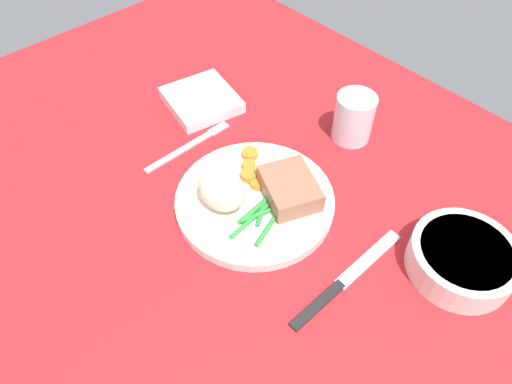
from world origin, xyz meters
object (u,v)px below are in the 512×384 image
at_px(napkin, 201,100).
at_px(fork, 188,147).
at_px(dinner_plate, 256,200).
at_px(meat_portion, 290,188).
at_px(water_glass, 353,120).
at_px(salad_bowl, 462,258).
at_px(knife, 345,280).

bearing_deg(napkin, fork, -50.08).
bearing_deg(dinner_plate, meat_portion, 49.40).
bearing_deg(fork, water_glass, 50.90).
xyz_separation_m(meat_portion, napkin, (-0.27, 0.05, -0.02)).
bearing_deg(meat_portion, salad_bowl, 20.24).
distance_m(dinner_plate, knife, 0.17).
bearing_deg(salad_bowl, napkin, -175.69).
relative_size(knife, water_glass, 2.55).
bearing_deg(water_glass, salad_bowl, -19.78).
bearing_deg(salad_bowl, knife, -125.11).
distance_m(dinner_plate, salad_bowl, 0.29).
height_order(knife, salad_bowl, salad_bowl).
height_order(dinner_plate, napkin, napkin).
relative_size(salad_bowl, napkin, 1.14).
relative_size(fork, napkin, 1.38).
height_order(fork, salad_bowl, salad_bowl).
bearing_deg(salad_bowl, dinner_plate, -155.08).
relative_size(meat_portion, napkin, 0.73).
height_order(water_glass, napkin, water_glass).
height_order(dinner_plate, salad_bowl, salad_bowl).
distance_m(fork, knife, 0.34).
height_order(fork, knife, knife).
relative_size(dinner_plate, napkin, 1.93).
xyz_separation_m(dinner_plate, napkin, (-0.24, 0.08, 0.00)).
distance_m(meat_portion, napkin, 0.27).
bearing_deg(water_glass, dinner_plate, -89.74).
bearing_deg(dinner_plate, salad_bowl, 24.92).
bearing_deg(knife, dinner_plate, -178.06).
xyz_separation_m(fork, napkin, (-0.07, 0.09, 0.01)).
relative_size(fork, water_glass, 2.06).
height_order(meat_portion, napkin, meat_portion).
relative_size(meat_portion, fork, 0.53).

